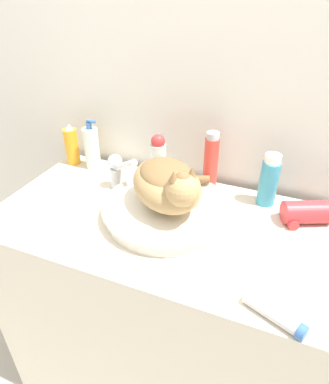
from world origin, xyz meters
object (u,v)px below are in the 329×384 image
(shampoo_bottle_tall, at_px, (211,164))
(mouthwash_bottle, at_px, (269,181))
(lotion_bottle_white, at_px, (158,158))
(hair_dryer, at_px, (306,213))
(soap_pump_bottle, at_px, (92,148))
(cat, at_px, (168,183))
(spray_bottle_trigger, at_px, (72,146))
(faucet, at_px, (117,169))
(cream_tube, at_px, (275,315))

(shampoo_bottle_tall, xyz_separation_m, mouthwash_bottle, (0.20, 0.00, -0.02))
(lotion_bottle_white, relative_size, hair_dryer, 1.06)
(soap_pump_bottle, distance_m, hair_dryer, 0.82)
(soap_pump_bottle, xyz_separation_m, mouthwash_bottle, (0.69, 0.00, 0.00))
(cat, bearing_deg, lotion_bottle_white, 164.71)
(hair_dryer, bearing_deg, cat, 175.54)
(cat, bearing_deg, shampoo_bottle_tall, 114.06)
(spray_bottle_trigger, xyz_separation_m, mouthwash_bottle, (0.78, -0.00, 0.01))
(cat, xyz_separation_m, faucet, (-0.24, 0.10, -0.05))
(mouthwash_bottle, bearing_deg, lotion_bottle_white, 180.00)
(mouthwash_bottle, height_order, hair_dryer, mouthwash_bottle)
(spray_bottle_trigger, bearing_deg, faucet, -21.50)
(cat, bearing_deg, cream_tube, 8.03)
(faucet, height_order, hair_dryer, faucet)
(spray_bottle_trigger, bearing_deg, mouthwash_bottle, -0.00)
(hair_dryer, bearing_deg, faucet, 159.88)
(shampoo_bottle_tall, bearing_deg, cat, -110.02)
(soap_pump_bottle, xyz_separation_m, lotion_bottle_white, (0.29, 0.00, 0.01))
(soap_pump_bottle, xyz_separation_m, hair_dryer, (0.82, -0.06, -0.05))
(faucet, relative_size, hair_dryer, 0.86)
(cat, relative_size, soap_pump_bottle, 1.72)
(lotion_bottle_white, xyz_separation_m, hair_dryer, (0.53, -0.06, -0.06))
(cat, bearing_deg, faucet, -159.04)
(mouthwash_bottle, bearing_deg, hair_dryer, -24.75)
(lotion_bottle_white, height_order, cream_tube, lotion_bottle_white)
(faucet, relative_size, cream_tube, 1.01)
(soap_pump_bottle, height_order, cream_tube, soap_pump_bottle)
(spray_bottle_trigger, xyz_separation_m, cream_tube, (0.87, -0.48, -0.06))
(lotion_bottle_white, xyz_separation_m, mouthwash_bottle, (0.40, 0.00, -0.01))
(shampoo_bottle_tall, distance_m, cream_tube, 0.57)
(shampoo_bottle_tall, bearing_deg, hair_dryer, -10.35)
(shampoo_bottle_tall, relative_size, cream_tube, 1.50)
(cat, xyz_separation_m, mouthwash_bottle, (0.28, 0.21, -0.04))
(soap_pump_bottle, bearing_deg, shampoo_bottle_tall, -0.00)
(cat, relative_size, hair_dryer, 1.98)
(mouthwash_bottle, distance_m, hair_dryer, 0.15)
(soap_pump_bottle, distance_m, shampoo_bottle_tall, 0.49)
(faucet, height_order, spray_bottle_trigger, spray_bottle_trigger)
(faucet, distance_m, shampoo_bottle_tall, 0.33)
(shampoo_bottle_tall, distance_m, lotion_bottle_white, 0.20)
(soap_pump_bottle, relative_size, shampoo_bottle_tall, 0.89)
(soap_pump_bottle, bearing_deg, cat, -26.81)
(faucet, xyz_separation_m, mouthwash_bottle, (0.51, 0.11, 0.01))
(soap_pump_bottle, height_order, mouthwash_bottle, soap_pump_bottle)
(spray_bottle_trigger, xyz_separation_m, hair_dryer, (0.92, -0.06, -0.04))
(shampoo_bottle_tall, bearing_deg, lotion_bottle_white, 180.00)
(cream_tube, bearing_deg, cat, 143.94)
(cat, distance_m, faucet, 0.26)
(faucet, relative_size, mouthwash_bottle, 0.83)
(faucet, distance_m, soap_pump_bottle, 0.20)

